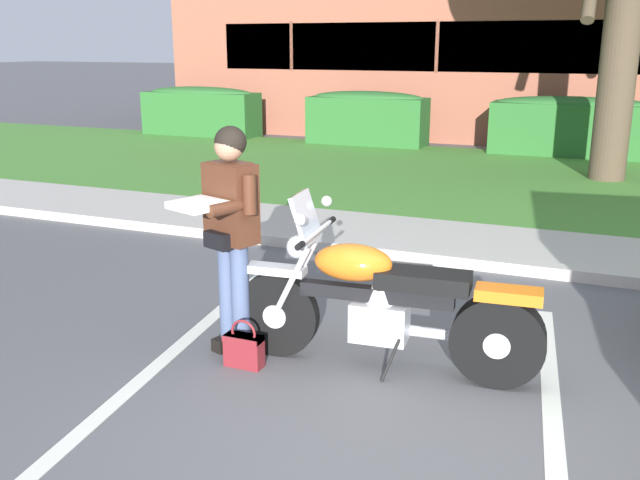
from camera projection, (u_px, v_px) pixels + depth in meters
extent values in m
plane|color=#565659|center=(391.00, 429.00, 4.28)|extent=(140.00, 140.00, 0.00)
cube|color=#B7B2A8|center=(488.00, 264.00, 7.30)|extent=(60.00, 0.20, 0.12)
cube|color=#B7B2A8|center=(500.00, 245.00, 8.07)|extent=(60.00, 1.50, 0.08)
cube|color=#478433|center=(538.00, 183.00, 11.71)|extent=(60.00, 6.69, 0.06)
cube|color=silver|center=(158.00, 365.00, 5.13)|extent=(0.64, 4.38, 0.01)
cube|color=silver|center=(554.00, 444.00, 4.12)|extent=(0.64, 4.38, 0.01)
cylinder|color=black|center=(277.00, 314.00, 5.24)|extent=(0.65, 0.15, 0.64)
cylinder|color=silver|center=(277.00, 314.00, 5.24)|extent=(0.19, 0.13, 0.18)
cylinder|color=black|center=(498.00, 341.00, 4.77)|extent=(0.65, 0.23, 0.64)
cylinder|color=silver|center=(498.00, 341.00, 4.77)|extent=(0.20, 0.21, 0.18)
cube|color=silver|center=(276.00, 270.00, 5.14)|extent=(0.45, 0.18, 0.06)
cube|color=orange|center=(509.00, 294.00, 4.67)|extent=(0.46, 0.24, 0.08)
cylinder|color=silver|center=(290.00, 284.00, 5.05)|extent=(0.31, 0.07, 0.58)
cylinder|color=silver|center=(297.00, 277.00, 5.20)|extent=(0.31, 0.07, 0.58)
sphere|color=silver|center=(298.00, 247.00, 5.04)|extent=(0.17, 0.17, 0.17)
cylinder|color=silver|center=(317.00, 232.00, 4.97)|extent=(0.09, 0.72, 0.03)
cylinder|color=black|center=(300.00, 246.00, 4.64)|extent=(0.05, 0.10, 0.04)
cylinder|color=black|center=(331.00, 220.00, 5.30)|extent=(0.05, 0.10, 0.04)
sphere|color=silver|center=(300.00, 220.00, 4.66)|extent=(0.08, 0.08, 0.08)
sphere|color=silver|center=(327.00, 201.00, 5.21)|extent=(0.08, 0.08, 0.08)
cube|color=#B2BCC6|center=(306.00, 218.00, 4.97)|extent=(0.17, 0.37, 0.35)
cube|color=black|center=(376.00, 294.00, 4.95)|extent=(1.10, 0.19, 0.10)
ellipsoid|color=orange|center=(353.00, 262.00, 4.95)|extent=(0.59, 0.37, 0.26)
cube|color=black|center=(423.00, 280.00, 4.82)|extent=(0.66, 0.33, 0.12)
cube|color=silver|center=(380.00, 321.00, 5.00)|extent=(0.42, 0.27, 0.28)
cylinder|color=silver|center=(375.00, 300.00, 4.97)|extent=(0.18, 0.13, 0.21)
cylinder|color=silver|center=(385.00, 301.00, 4.95)|extent=(0.18, 0.13, 0.21)
cylinder|color=silver|center=(434.00, 333.00, 5.05)|extent=(0.60, 0.13, 0.08)
cylinder|color=silver|center=(462.00, 337.00, 4.99)|extent=(0.60, 0.13, 0.08)
cylinder|color=black|center=(391.00, 360.00, 4.87)|extent=(0.12, 0.13, 0.30)
cube|color=black|center=(240.00, 347.00, 5.32)|extent=(0.18, 0.26, 0.10)
cube|color=black|center=(228.00, 342.00, 5.41)|extent=(0.18, 0.26, 0.10)
cylinder|color=#47567A|center=(240.00, 299.00, 5.23)|extent=(0.14, 0.14, 0.86)
cylinder|color=#47567A|center=(228.00, 295.00, 5.32)|extent=(0.14, 0.14, 0.86)
cube|color=#4C2819|center=(231.00, 203.00, 5.08)|extent=(0.43, 0.33, 0.58)
cube|color=#4C2819|center=(230.00, 166.00, 5.01)|extent=(0.35, 0.29, 0.06)
sphere|color=#A87A5B|center=(229.00, 147.00, 4.97)|extent=(0.21, 0.21, 0.21)
sphere|color=black|center=(230.00, 142.00, 4.98)|extent=(0.23, 0.23, 0.23)
cube|color=black|center=(218.00, 240.00, 5.06)|extent=(0.24, 0.17, 0.12)
cylinder|color=#4C2819|center=(229.00, 208.00, 4.86)|extent=(0.20, 0.35, 0.09)
cylinder|color=#4C2819|center=(199.00, 201.00, 5.07)|extent=(0.20, 0.35, 0.09)
cylinder|color=#4C2819|center=(249.00, 194.00, 4.90)|extent=(0.10, 0.10, 0.28)
cylinder|color=#4C2819|center=(209.00, 186.00, 5.18)|extent=(0.10, 0.10, 0.28)
cube|color=white|center=(198.00, 205.00, 4.86)|extent=(0.41, 0.41, 0.05)
cube|color=maroon|center=(244.00, 351.00, 5.09)|extent=(0.28, 0.12, 0.24)
cube|color=maroon|center=(243.00, 338.00, 5.06)|extent=(0.28, 0.13, 0.04)
torus|color=maroon|center=(243.00, 333.00, 5.05)|extent=(0.20, 0.02, 0.20)
cylinder|color=#4C3D2D|center=(616.00, 84.00, 11.46)|extent=(0.59, 0.59, 3.26)
cube|color=#286028|center=(201.00, 115.00, 17.50)|extent=(2.94, 0.90, 1.10)
ellipsoid|color=#286028|center=(200.00, 92.00, 17.35)|extent=(2.79, 0.84, 0.28)
cube|color=#286028|center=(367.00, 122.00, 15.89)|extent=(2.67, 0.90, 1.10)
ellipsoid|color=#286028|center=(368.00, 97.00, 15.74)|extent=(2.53, 0.84, 0.28)
cube|color=#286028|center=(570.00, 131.00, 14.29)|extent=(3.16, 0.90, 1.10)
ellipsoid|color=#286028|center=(573.00, 103.00, 14.14)|extent=(3.00, 0.84, 0.28)
cube|color=#93513D|center=(612.00, 54.00, 18.95)|extent=(21.40, 9.59, 3.98)
cube|color=#1E282D|center=(609.00, 47.00, 14.65)|extent=(18.19, 0.06, 1.10)
cube|color=#93513D|center=(292.00, 46.00, 17.33)|extent=(0.08, 0.04, 1.20)
cube|color=#93513D|center=(437.00, 47.00, 15.99)|extent=(0.08, 0.04, 1.20)
cube|color=#93513D|center=(609.00, 47.00, 14.64)|extent=(0.08, 0.04, 1.20)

